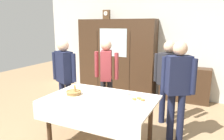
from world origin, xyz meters
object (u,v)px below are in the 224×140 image
tea_cup_mid_left (84,105)px  person_behind_table_right (106,71)px  tea_cup_mid_right (127,94)px  tea_cup_front_edge (114,95)px  spoon_near_left (120,105)px  wall_cabinet (117,57)px  spoon_center (115,101)px  person_by_cabinet (168,75)px  pastry_plate (138,100)px  bookshelf_low (184,84)px  dining_table (99,106)px  book_stack (186,66)px  mantel_clock (107,15)px  spoon_mid_left (105,108)px  bread_basket (74,92)px  person_beside_shelf (178,83)px  person_near_right_end (64,73)px

tea_cup_mid_left → person_behind_table_right: 1.47m
tea_cup_mid_right → tea_cup_front_edge: 0.20m
spoon_near_left → wall_cabinet: bearing=115.5°
spoon_center → person_by_cabinet: person_by_cabinet is taller
pastry_plate → spoon_center: 0.34m
bookshelf_low → person_behind_table_right: person_behind_table_right is taller
dining_table → book_stack: 2.79m
bookshelf_low → dining_table: bearing=-108.6°
tea_cup_front_edge → mantel_clock: bearing=119.5°
tea_cup_mid_right → spoon_mid_left: tea_cup_mid_right is taller
bread_basket → pastry_plate: (1.01, 0.15, -0.02)m
mantel_clock → person_by_cabinet: (1.94, -1.35, -1.15)m
person_beside_shelf → book_stack: bearing=93.4°
spoon_center → person_by_cabinet: size_ratio=0.08×
tea_cup_mid_left → tea_cup_front_edge: 0.58m
book_stack → spoon_center: 2.70m
bookshelf_low → tea_cup_mid_right: bookshelf_low is taller
mantel_clock → person_near_right_end: (0.16, -2.06, -1.15)m
wall_cabinet → bookshelf_low: (1.79, 0.05, -0.57)m
mantel_clock → bookshelf_low: bearing=1.4°
person_by_cabinet → spoon_mid_left: bearing=-108.2°
mantel_clock → spoon_center: (1.44, -2.57, -1.32)m
tea_cup_mid_left → book_stack: bearing=72.7°
spoon_near_left → person_beside_shelf: bearing=50.3°
spoon_center → person_behind_table_right: size_ratio=0.08×
wall_cabinet → spoon_center: wall_cabinet is taller
person_by_cabinet → person_behind_table_right: person_by_cabinet is taller
tea_cup_mid_left → spoon_near_left: tea_cup_mid_left is taller
mantel_clock → dining_table: bearing=-65.2°
wall_cabinet → person_behind_table_right: size_ratio=1.37×
bookshelf_low → person_by_cabinet: person_by_cabinet is taller
person_by_cabinet → tea_cup_mid_right: bearing=-115.4°
bread_basket → spoon_near_left: size_ratio=2.02×
spoon_near_left → person_beside_shelf: 1.00m
wall_cabinet → bookshelf_low: bearing=1.6°
spoon_near_left → person_behind_table_right: (-0.81, 1.15, 0.16)m
tea_cup_front_edge → person_behind_table_right: person_behind_table_right is taller
person_near_right_end → person_beside_shelf: person_beside_shelf is taller
person_near_right_end → tea_cup_mid_left: bearing=-41.4°
dining_table → person_by_cabinet: bearing=59.2°
bread_basket → book_stack: bearing=63.0°
pastry_plate → person_behind_table_right: (-0.98, 0.91, 0.15)m
bookshelf_low → person_behind_table_right: (-1.32, -1.57, 0.51)m
book_stack → spoon_mid_left: bearing=-102.5°
dining_table → wall_cabinet: (-0.90, 2.59, 0.32)m
mantel_clock → person_behind_table_right: mantel_clock is taller
spoon_center → person_behind_table_right: person_behind_table_right is taller
tea_cup_front_edge → spoon_near_left: 0.36m
bookshelf_low → tea_cup_mid_right: (-0.58, -2.31, 0.38)m
mantel_clock → person_near_right_end: size_ratio=0.15×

